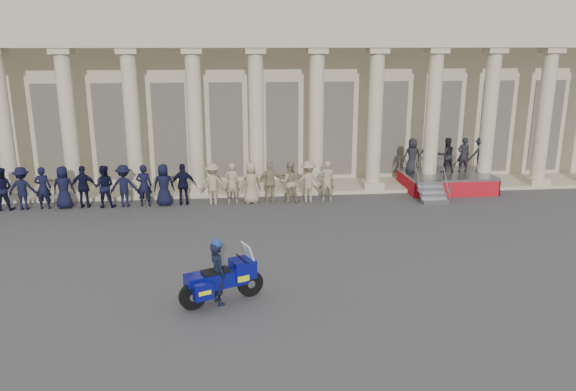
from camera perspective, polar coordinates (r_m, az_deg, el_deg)
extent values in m
plane|color=#3B3B3D|center=(17.32, -6.16, -6.84)|extent=(90.00, 90.00, 0.00)
cube|color=#B9AD8B|center=(31.12, -6.33, 11.52)|extent=(40.00, 10.00, 9.00)
cube|color=#B9AD8B|center=(25.67, -6.12, 0.71)|extent=(40.00, 2.60, 0.15)
cube|color=#B9AD8B|center=(24.06, -6.59, 15.89)|extent=(35.80, 1.00, 1.00)
cube|color=#B9AD8B|center=(24.09, -6.67, 18.50)|extent=(35.80, 1.00, 1.20)
cube|color=#B9AD8B|center=(26.53, -26.19, 0.18)|extent=(0.90, 0.90, 0.30)
cylinder|color=#B9AD8B|center=(26.00, -26.95, 6.47)|extent=(0.64, 0.64, 5.60)
cube|color=#B9AD8B|center=(25.74, -20.76, 0.34)|extent=(0.90, 0.90, 0.30)
cylinder|color=#B9AD8B|center=(25.19, -21.39, 6.84)|extent=(0.64, 0.64, 5.60)
cube|color=#B9AD8B|center=(24.98, -22.06, 13.46)|extent=(0.85, 0.85, 0.24)
cube|color=#B9AD8B|center=(25.18, -15.04, 0.51)|extent=(0.90, 0.90, 0.30)
cylinder|color=#B9AD8B|center=(24.62, -15.52, 7.16)|extent=(0.64, 0.64, 5.60)
cube|color=#B9AD8B|center=(24.41, -16.02, 13.95)|extent=(0.85, 0.85, 0.24)
cube|color=#B9AD8B|center=(24.89, -9.13, 0.67)|extent=(0.90, 0.90, 0.30)
cylinder|color=#B9AD8B|center=(24.32, -9.42, 7.41)|extent=(0.64, 0.64, 5.60)
cube|color=#B9AD8B|center=(24.10, -9.73, 14.30)|extent=(0.85, 0.85, 0.24)
cube|color=#B9AD8B|center=(24.87, -3.14, 0.83)|extent=(0.90, 0.90, 0.30)
cylinder|color=#B9AD8B|center=(24.30, -3.24, 7.58)|extent=(0.64, 0.64, 5.60)
cube|color=#B9AD8B|center=(24.08, -3.35, 14.48)|extent=(0.85, 0.85, 0.24)
cube|color=#B9AD8B|center=(25.11, 2.80, 0.98)|extent=(0.90, 0.90, 0.30)
cylinder|color=#B9AD8B|center=(24.55, 2.88, 7.67)|extent=(0.64, 0.64, 5.60)
cube|color=#B9AD8B|center=(24.34, 2.98, 14.50)|extent=(0.85, 0.85, 0.24)
cube|color=#B9AD8B|center=(25.62, 8.56, 1.12)|extent=(0.90, 0.90, 0.30)
cylinder|color=#B9AD8B|center=(25.07, 8.82, 7.67)|extent=(0.64, 0.64, 5.60)
cube|color=#B9AD8B|center=(24.86, 9.10, 14.35)|extent=(0.85, 0.85, 0.24)
cube|color=#B9AD8B|center=(26.38, 14.04, 1.24)|extent=(0.90, 0.90, 0.30)
cylinder|color=#B9AD8B|center=(25.84, 14.46, 7.59)|extent=(0.64, 0.64, 5.60)
cube|color=#B9AD8B|center=(25.64, 14.91, 14.06)|extent=(0.85, 0.85, 0.24)
cube|color=#B9AD8B|center=(27.36, 19.17, 1.34)|extent=(0.90, 0.90, 0.30)
cylinder|color=#B9AD8B|center=(26.85, 19.72, 7.46)|extent=(0.64, 0.64, 5.60)
cube|color=#B9AD8B|center=(26.65, 20.30, 13.67)|extent=(0.85, 0.85, 0.24)
cube|color=#B9AD8B|center=(28.55, 23.92, 1.42)|extent=(0.90, 0.90, 0.30)
cylinder|color=#B9AD8B|center=(28.06, 24.57, 7.28)|extent=(0.64, 0.64, 5.60)
cube|color=#B9AD8B|center=(27.87, 25.24, 13.21)|extent=(0.85, 0.85, 0.24)
cube|color=black|center=(27.57, -22.78, 5.87)|extent=(1.30, 0.12, 4.20)
cube|color=black|center=(26.92, -17.46, 6.16)|extent=(1.30, 0.12, 4.20)
cube|color=black|center=(26.52, -11.92, 6.40)|extent=(1.30, 0.12, 4.20)
cube|color=black|center=(26.37, -6.27, 6.59)|extent=(1.30, 0.12, 4.20)
cube|color=black|center=(26.48, -0.59, 6.72)|extent=(1.30, 0.12, 4.20)
cube|color=black|center=(26.84, 4.98, 6.77)|extent=(1.30, 0.12, 4.20)
cube|color=black|center=(27.44, 10.36, 6.77)|extent=(1.30, 0.12, 4.20)
cube|color=black|center=(28.27, 15.47, 6.71)|extent=(1.30, 0.12, 4.20)
cube|color=black|center=(29.30, 20.25, 6.61)|extent=(1.30, 0.12, 4.20)
cube|color=black|center=(30.53, 24.67, 6.48)|extent=(1.30, 0.12, 4.20)
imported|color=black|center=(25.07, -27.08, 0.60)|extent=(0.84, 0.66, 1.74)
imported|color=black|center=(24.79, -25.37, 0.66)|extent=(1.12, 0.64, 1.74)
imported|color=black|center=(24.53, -23.62, 0.71)|extent=(0.63, 0.42, 1.74)
imported|color=black|center=(24.29, -21.84, 0.77)|extent=(0.85, 0.55, 1.74)
imported|color=black|center=(24.09, -20.03, 0.83)|extent=(1.02, 0.42, 1.74)
imported|color=black|center=(23.90, -18.18, 0.89)|extent=(0.84, 0.66, 1.74)
imported|color=black|center=(23.74, -16.31, 0.94)|extent=(1.12, 0.64, 1.74)
imported|color=black|center=(23.61, -14.42, 1.00)|extent=(0.63, 0.42, 1.74)
imported|color=black|center=(23.50, -12.50, 1.06)|extent=(0.85, 0.55, 1.74)
imported|color=black|center=(23.42, -10.57, 1.11)|extent=(1.02, 0.42, 1.74)
imported|color=gray|center=(23.34, -7.65, 1.19)|extent=(1.12, 0.64, 1.74)
imported|color=gray|center=(23.33, -5.70, 1.25)|extent=(0.63, 0.42, 1.74)
imported|color=gray|center=(23.34, -3.75, 1.30)|extent=(0.85, 0.55, 1.74)
imported|color=gray|center=(23.38, -1.80, 1.35)|extent=(1.02, 0.42, 1.74)
imported|color=gray|center=(23.45, 0.14, 1.39)|extent=(0.84, 0.66, 1.74)
imported|color=gray|center=(23.54, 2.06, 1.44)|extent=(1.12, 0.64, 1.74)
imported|color=gray|center=(23.66, 3.97, 1.49)|extent=(0.63, 0.42, 1.74)
cube|color=gray|center=(26.49, 15.82, 2.12)|extent=(3.84, 2.74, 0.10)
cube|color=#A90D18|center=(25.37, 16.85, 0.57)|extent=(3.84, 0.04, 0.68)
cube|color=#A90D18|center=(25.95, 11.85, 1.22)|extent=(0.04, 2.74, 0.68)
cube|color=#A90D18|center=(27.33, 19.47, 1.37)|extent=(0.04, 2.74, 0.68)
cube|color=gray|center=(24.12, 14.73, -0.62)|extent=(1.10, 0.28, 0.19)
cube|color=gray|center=(24.32, 14.54, 0.00)|extent=(1.10, 0.28, 0.19)
cube|color=gray|center=(24.53, 14.35, 0.61)|extent=(1.10, 0.28, 0.19)
cube|color=gray|center=(24.74, 14.16, 1.21)|extent=(1.10, 0.28, 0.19)
cylinder|color=gray|center=(27.58, 14.92, 3.86)|extent=(3.84, 0.04, 0.04)
imported|color=black|center=(25.96, 12.50, 3.97)|extent=(0.77, 0.50, 1.58)
imported|color=black|center=(26.22, 14.16, 3.98)|extent=(0.92, 0.38, 1.58)
imported|color=black|center=(26.50, 15.79, 3.98)|extent=(0.77, 0.60, 1.58)
imported|color=black|center=(26.80, 17.39, 3.98)|extent=(0.57, 0.38, 1.58)
imported|color=black|center=(27.13, 18.95, 3.98)|extent=(1.02, 0.58, 1.58)
cylinder|color=black|center=(15.04, -3.86, -8.89)|extent=(0.70, 0.42, 0.70)
cylinder|color=black|center=(14.49, -9.66, -10.05)|extent=(0.70, 0.42, 0.70)
cube|color=navy|center=(14.64, -6.54, -8.34)|extent=(1.30, 0.90, 0.40)
cube|color=navy|center=(14.77, -4.64, -7.35)|extent=(0.76, 0.74, 0.48)
cube|color=silver|center=(14.86, -4.62, -8.22)|extent=(0.34, 0.39, 0.13)
cube|color=#B2BFCC|center=(14.70, -4.03, -5.92)|extent=(0.40, 0.54, 0.57)
cube|color=black|center=(14.48, -7.35, -7.72)|extent=(0.78, 0.61, 0.11)
cube|color=navy|center=(14.35, -9.52, -8.59)|extent=(0.49, 0.48, 0.23)
cube|color=navy|center=(14.15, -8.61, -9.61)|extent=(0.53, 0.41, 0.43)
cube|color=#DEEF0C|center=(14.15, -8.61, -9.61)|extent=(0.39, 0.36, 0.11)
cube|color=navy|center=(14.74, -9.56, -8.60)|extent=(0.53, 0.41, 0.43)
cube|color=#DEEF0C|center=(14.74, -9.56, -8.60)|extent=(0.39, 0.36, 0.11)
cylinder|color=silver|center=(14.82, -8.82, -9.56)|extent=(0.63, 0.35, 0.11)
cylinder|color=black|center=(14.67, -4.67, -6.43)|extent=(0.33, 0.70, 0.04)
imported|color=black|center=(14.52, -7.15, -7.82)|extent=(0.61, 0.72, 1.67)
sphere|color=navy|center=(14.23, -7.25, -4.91)|extent=(0.28, 0.28, 0.28)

